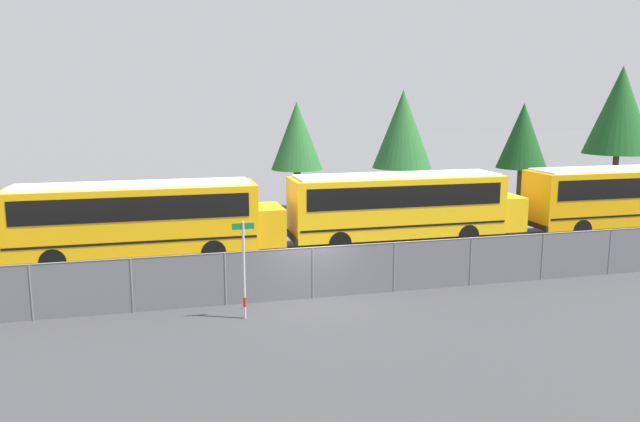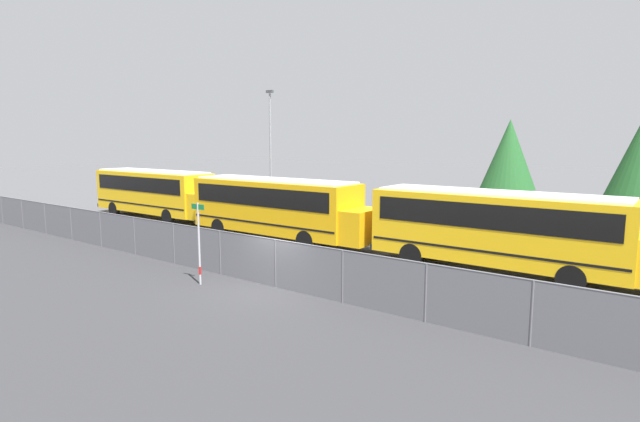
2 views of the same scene
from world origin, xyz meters
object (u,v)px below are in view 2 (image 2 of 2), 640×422
at_px(school_bus_0, 155,190).
at_px(school_bus_1, 277,204).
at_px(light_pole, 271,147).
at_px(tree_3, 509,155).
at_px(school_bus_2, 501,226).
at_px(street_sign, 199,242).

bearing_deg(school_bus_0, school_bus_1, -3.47).
height_order(light_pole, tree_3, light_pole).
distance_m(school_bus_0, tree_3, 23.66).
bearing_deg(school_bus_0, light_pole, 62.56).
relative_size(school_bus_0, tree_3, 1.71).
bearing_deg(light_pole, school_bus_1, -46.07).
xyz_separation_m(school_bus_0, school_bus_2, (24.14, -0.43, 0.00)).
relative_size(school_bus_2, street_sign, 3.66).
height_order(school_bus_1, school_bus_2, same).
bearing_deg(light_pole, street_sign, -55.42).
bearing_deg(school_bus_2, street_sign, -135.71).
bearing_deg(school_bus_1, school_bus_0, 176.53).
bearing_deg(school_bus_2, tree_3, 105.31).
bearing_deg(school_bus_2, school_bus_1, -178.53).
relative_size(school_bus_1, street_sign, 3.66).
bearing_deg(school_bus_0, school_bus_2, -1.01).
distance_m(light_pole, tree_3, 17.44).
height_order(school_bus_0, street_sign, school_bus_0).
relative_size(street_sign, light_pole, 0.34).
distance_m(school_bus_1, light_pole, 12.09).
height_order(street_sign, light_pole, light_pole).
height_order(school_bus_2, tree_3, tree_3).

